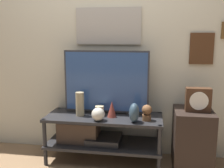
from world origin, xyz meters
The scene contains 11 objects.
wall_back centered at (0.00, 0.57, 1.36)m, with size 6.40×0.08×2.70m.
media_console centered at (-0.10, 0.28, 0.32)m, with size 1.24×0.48×0.51m.
television centered at (0.01, 0.39, 0.86)m, with size 0.93×0.05×0.69m.
vase_urn_stoneware centered at (0.33, 0.13, 0.60)m, with size 0.10×0.14×0.19m.
vase_round_glass centered at (-0.03, 0.12, 0.57)m, with size 0.13×0.13×0.13m.
vase_tall_ceramic centered at (-0.26, 0.26, 0.63)m, with size 0.09×0.09×0.26m.
vase_slim_bronze centered at (0.09, 0.26, 0.59)m, with size 0.10×0.10×0.17m.
candle_jar centered at (-0.05, 0.29, 0.56)m, with size 0.09×0.09×0.11m.
decorative_bust centered at (0.46, 0.20, 0.59)m, with size 0.10×0.10×0.16m.
side_table centered at (0.93, 0.30, 0.30)m, with size 0.38×0.45×0.61m.
mantel_clock centered at (0.96, 0.26, 0.73)m, with size 0.24×0.11×0.24m.
Camera 1 is at (0.52, -2.37, 1.36)m, focal length 42.00 mm.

